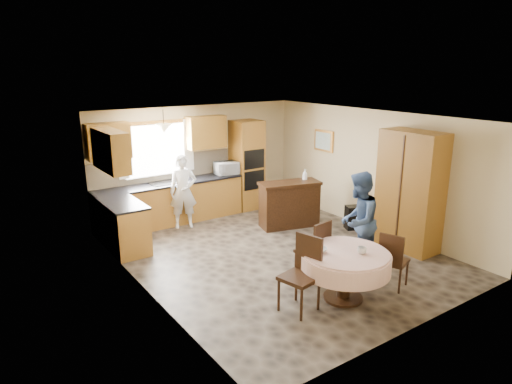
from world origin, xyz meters
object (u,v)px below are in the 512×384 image
Objects in this scene: chair_right at (392,258)px; person_dining at (358,221)px; dining_table at (345,262)px; chair_back at (316,247)px; chair_left at (303,269)px; sideboard at (289,206)px; person_sink at (183,191)px; cupboard at (410,191)px; oven_tower at (247,165)px.

person_dining reaches higher than chair_right.
chair_back reaches higher than dining_table.
chair_left is 0.96m from chair_back.
chair_left is at bearing -110.85° from sideboard.
chair_left is at bearing 167.58° from dining_table.
dining_table is 0.84× the size of person_sink.
person_sink reaches higher than chair_back.
chair_back is 3.54m from person_sink.
cupboard is 1.41× the size of person_sink.
cupboard is at bearing -79.12° from chair_right.
cupboard is 1.69× the size of dining_table.
person_sink reaches higher than chair_right.
person_dining is (1.62, 0.50, 0.25)m from chair_left.
dining_table is 0.73m from chair_back.
chair_right is at bearing -11.87° from dining_table.
cupboard is at bearing 88.54° from chair_left.
chair_back is at bearing 82.23° from dining_table.
person_dining reaches higher than chair_left.
cupboard is 2.58m from dining_table.
cupboard is (1.07, -2.20, 0.65)m from sideboard.
chair_left is at bearing 27.77° from chair_back.
oven_tower reaches higher than dining_table.
cupboard reaches higher than sideboard.
sideboard is 3.46m from chair_left.
chair_left is 1.55m from chair_right.
oven_tower reaches higher than person_sink.
sideboard is 0.82× the size of person_sink.
dining_table is 1.44× the size of chair_right.
chair_right is (-0.50, -4.77, -0.55)m from oven_tower.
chair_right is (-0.50, -3.13, 0.05)m from sideboard.
oven_tower is 3.98m from cupboard.
chair_left reaches higher than chair_back.
cupboard is at bearing -49.27° from sideboard.
chair_left reaches higher than chair_right.
person_sink is (0.14, 4.05, 0.19)m from chair_left.
cupboard is at bearing 157.39° from person_dining.
chair_right is at bearing 120.68° from chair_back.
chair_right is at bearing 65.34° from chair_left.
chair_back is at bearing 19.92° from chair_right.
oven_tower is at bearing 73.67° from dining_table.
person_sink is 3.85m from person_dining.
person_sink is at bearing 97.26° from dining_table.
dining_table is 1.18m from person_dining.
person_dining is (1.49, -3.55, 0.06)m from person_sink.
chair_left is at bearing -168.90° from cupboard.
oven_tower is 2.12× the size of chair_back.
person_dining reaches higher than chair_back.
cupboard reaches higher than dining_table.
oven_tower reaches higher than chair_back.
dining_table is at bearing 65.03° from chair_left.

